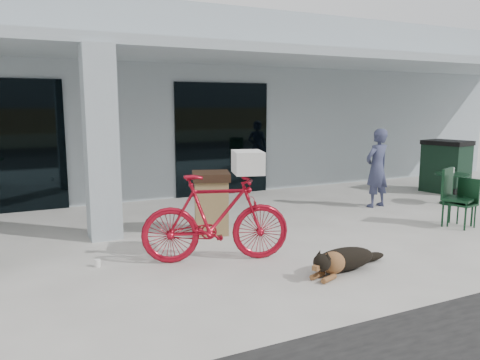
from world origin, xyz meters
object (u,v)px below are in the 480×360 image
cafe_table_far (452,189)px  trash_receptacle (211,203)px  cafe_chair_far_a (458,198)px  cafe_chair_far_b (462,203)px  dog (344,258)px  wheeled_bin (446,166)px  person (377,168)px  bicycle (216,218)px

cafe_table_far → trash_receptacle: (-5.69, 0.11, 0.19)m
cafe_chair_far_a → cafe_chair_far_b: size_ratio=1.20×
dog → cafe_table_far: cafe_table_far is taller
dog → cafe_table_far: size_ratio=1.48×
cafe_chair_far_a → wheeled_bin: bearing=21.8°
dog → person: (3.11, 2.90, 0.66)m
person → trash_receptacle: 4.02m
wheeled_bin → bicycle: bearing=-174.7°
wheeled_bin → cafe_chair_far_a: bearing=-148.7°
cafe_table_far → person: person is taller
bicycle → person: person is taller
cafe_chair_far_a → cafe_chair_far_b: (0.03, -0.06, -0.09)m
person → wheeled_bin: 2.85m
dog → wheeled_bin: (5.89, 3.50, 0.47)m
cafe_chair_far_a → person: size_ratio=0.62×
bicycle → cafe_chair_far_b: (4.69, -0.21, -0.18)m
cafe_chair_far_a → wheeled_bin: 3.64m
person → wheeled_bin: (2.78, 0.60, -0.19)m
dog → cafe_chair_far_a: cafe_chair_far_a is taller
cafe_table_far → trash_receptacle: trash_receptacle is taller
bicycle → cafe_table_far: bicycle is taller
bicycle → cafe_chair_far_b: 4.69m
person → cafe_chair_far_a: bearing=86.4°
cafe_chair_far_b → wheeled_bin: 3.67m
cafe_table_far → bicycle: bearing=-168.2°
trash_receptacle → wheeled_bin: bearing=8.4°
cafe_table_far → cafe_chair_far_b: cafe_chair_far_b is taller
cafe_chair_far_a → cafe_chair_far_b: cafe_chair_far_a is taller
trash_receptacle → wheeled_bin: size_ratio=0.81×
dog → person: 4.31m
cafe_chair_far_a → wheeled_bin: (2.61, 2.54, 0.13)m
dog → wheeled_bin: wheeled_bin is taller
cafe_table_far → person: (-1.70, 0.51, 0.50)m
cafe_chair_far_a → person: bearing=72.5°
cafe_chair_far_b → dog: bearing=-84.8°
cafe_chair_far_b → cafe_chair_far_a: bearing=-165.1°
person → wheeled_bin: person is taller
bicycle → trash_receptacle: bicycle is taller
bicycle → wheeled_bin: (7.26, 2.40, 0.03)m
cafe_table_far → cafe_chair_far_b: (-1.51, -1.50, 0.10)m
cafe_chair_far_b → person: (-0.20, 2.01, 0.40)m
bicycle → cafe_chair_far_a: size_ratio=1.96×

